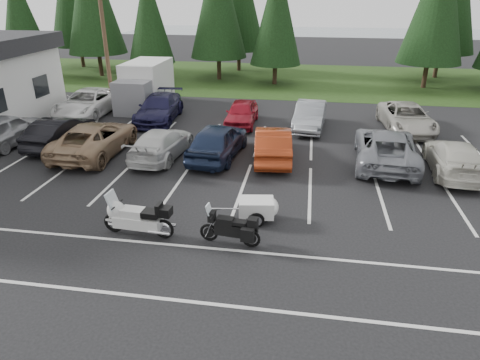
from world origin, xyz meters
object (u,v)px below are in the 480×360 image
car_far_3 (310,116)px  touring_motorcycle (137,215)px  utility_pole (104,35)px  car_near_1 (60,132)px  car_near_3 (162,143)px  car_far_4 (407,118)px  adventure_motorcycle (230,225)px  car_near_2 (95,138)px  car_near_4 (218,141)px  cargo_trailer (256,210)px  car_far_2 (242,113)px  car_near_5 (273,144)px  car_far_1 (159,108)px  car_near_0 (7,130)px  box_truck (143,86)px  car_near_6 (386,147)px  car_near_7 (454,157)px  car_far_0 (88,103)px

car_far_3 → touring_motorcycle: 13.71m
utility_pole → car_far_3: utility_pole is taller
car_near_1 → car_near_3: bearing=174.7°
car_far_4 → touring_motorcycle: size_ratio=1.96×
car_far_3 → adventure_motorcycle: 12.90m
car_near_2 → car_near_3: size_ratio=1.19×
car_near_4 → cargo_trailer: bearing=119.5°
car_far_2 → car_near_4: bearing=-93.4°
car_far_3 → cargo_trailer: bearing=-93.9°
car_near_3 → car_near_5: bearing=-169.4°
car_far_2 → car_far_3: (3.94, -0.08, 0.04)m
car_far_3 → cargo_trailer: (-1.68, -11.06, -0.34)m
car_far_1 → touring_motorcycle: bearing=-77.8°
utility_pole → car_near_4: 12.39m
car_near_0 → car_far_2: car_near_0 is taller
car_near_5 → car_far_1: (-7.35, 5.32, -0.00)m
car_near_0 → car_far_1: 8.25m
car_far_3 → touring_motorcycle: (-5.32, -12.64, -0.00)m
box_truck → car_far_1: (2.05, -2.78, -0.69)m
car_near_6 → car_near_2: bearing=7.9°
car_near_6 → adventure_motorcycle: bearing=57.5°
utility_pole → box_truck: size_ratio=1.61×
car_near_7 → car_far_3: bearing=-37.7°
cargo_trailer → adventure_motorcycle: (-0.63, -1.63, 0.26)m
car_near_6 → car_far_3: car_near_6 is taller
box_truck → car_far_4: 16.60m
adventure_motorcycle → car_near_4: bearing=111.0°
utility_pole → car_far_4: utility_pole is taller
car_near_0 → touring_motorcycle: bearing=148.4°
box_truck → car_near_4: bearing=-50.5°
car_near_7 → car_far_0: size_ratio=0.86×
car_near_4 → car_far_0: car_near_4 is taller
car_near_2 → car_far_3: size_ratio=1.24×
car_far_0 → car_far_1: (4.82, -0.44, -0.03)m
touring_motorcycle → car_far_1: bearing=109.7°
car_near_3 → car_far_2: car_far_2 is taller
car_far_1 → car_far_2: car_far_1 is taller
car_near_0 → car_far_4: car_near_0 is taller
utility_pole → car_near_2: utility_pole is taller
car_far_2 → car_near_7: bearing=-29.4°
box_truck → car_near_7: bearing=-26.2°
car_near_5 → car_far_2: bearing=-72.2°
car_near_7 → car_far_1: car_far_1 is taller
car_near_0 → car_near_4: 10.95m
car_near_6 → car_far_3: size_ratio=1.26×
car_far_0 → adventure_motorcycle: (11.51, -13.29, -0.13)m
car_far_4 → touring_motorcycle: touring_motorcycle is taller
car_near_3 → cargo_trailer: (5.17, -5.32, -0.28)m
car_near_4 → car_near_7: car_near_4 is taller
car_near_5 → cargo_trailer: (-0.03, -5.91, -0.36)m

